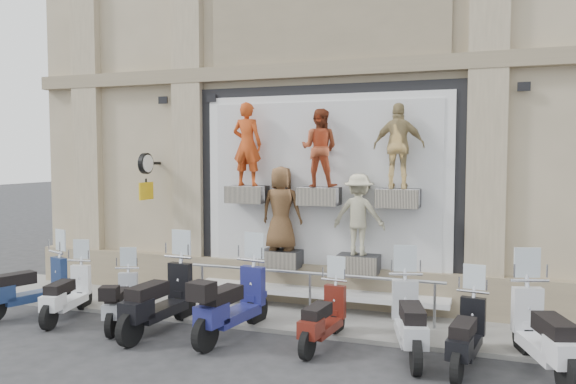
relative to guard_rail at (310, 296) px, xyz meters
The scene contains 15 objects.
ground 2.05m from the guard_rail, 90.00° to the right, with size 90.00×90.00×0.00m, color #2C2C2F.
sidewalk 0.44m from the guard_rail, 90.00° to the left, with size 16.00×2.20×0.08m, color gray.
building 7.46m from the guard_rail, 90.00° to the left, with size 14.00×8.60×12.00m, color #BFAC8C, non-canonical shape.
shop_vitrine 2.05m from the guard_rail, 86.68° to the left, with size 5.60×0.83×4.30m.
guard_rail is the anchor object (origin of this frame).
clock_sign_bracket 4.57m from the guard_rail, behind, with size 0.10×0.80×1.02m.
scooter_a 5.51m from the guard_rail, 164.03° to the right, with size 0.58×2.00×1.62m, color #15264C, non-canonical shape.
scooter_b 4.63m from the guard_rail, 160.75° to the right, with size 0.52×1.79×1.45m, color white, non-canonical shape.
scooter_c 3.50m from the guard_rail, 153.60° to the right, with size 0.49×1.69×1.37m, color #A7ABB5, non-canonical shape.
scooter_d 2.83m from the guard_rail, 144.29° to the right, with size 0.63×2.15×1.75m, color black, non-canonical shape.
scooter_e 1.77m from the guard_rail, 122.74° to the right, with size 0.62×2.14×1.74m, color navy, non-canonical shape.
scooter_f 1.54m from the guard_rail, 64.39° to the right, with size 0.51×1.73×1.41m, color #53160E, non-canonical shape.
scooter_g 2.45m from the guard_rail, 33.04° to the right, with size 0.59×2.02×1.64m, color #ADAFB5, non-canonical shape.
scooter_h 3.29m from the guard_rail, 28.27° to the right, with size 0.52×1.78×1.45m, color black, non-canonical shape.
scooter_i 4.22m from the guard_rail, 20.21° to the right, with size 0.62×2.12×1.73m, color silver, non-canonical shape.
Camera 1 is at (3.14, -8.02, 3.14)m, focal length 35.00 mm.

